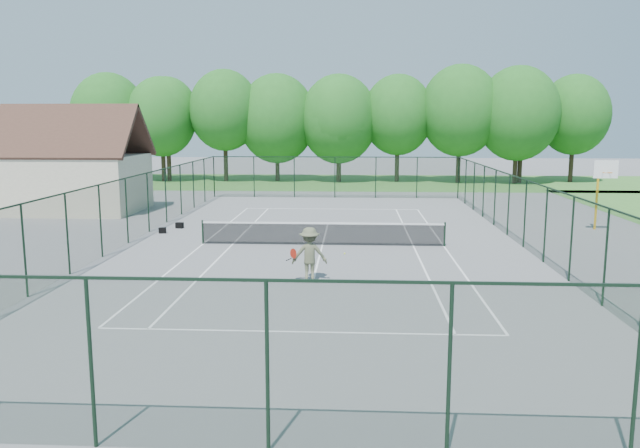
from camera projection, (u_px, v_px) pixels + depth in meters
The scene contains 11 objects.
ground at pixel (322, 245), 28.34m from camera, with size 140.00×140.00×0.00m, color slate.
grass_far at pixel (339, 182), 57.90m from camera, with size 80.00×16.00×0.01m, color #498736.
court_lines at pixel (322, 245), 28.34m from camera, with size 11.05×23.85×0.01m.
tennis_net at pixel (322, 233), 28.25m from camera, with size 11.08×0.08×1.10m.
fence_enclosure at pixel (322, 211), 28.09m from camera, with size 18.05×36.05×3.02m.
utility_building at pixel (73, 161), 38.55m from camera, with size 8.60×6.27×6.63m.
tree_line_far at pixel (339, 117), 56.93m from camera, with size 39.40×6.40×9.70m.
basketball_goal at pixel (602, 181), 31.57m from camera, with size 1.20×1.43×3.65m.
sports_bag_a at pixel (162, 230), 31.32m from camera, with size 0.36×0.22×0.29m, color black.
sports_bag_b at pixel (180, 225), 32.80m from camera, with size 0.39×0.24×0.30m, color black.
tennis_player at pixel (309, 254), 21.80m from camera, with size 2.11×0.95×1.91m.
Camera 1 is at (1.41, -27.77, 5.54)m, focal length 35.00 mm.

